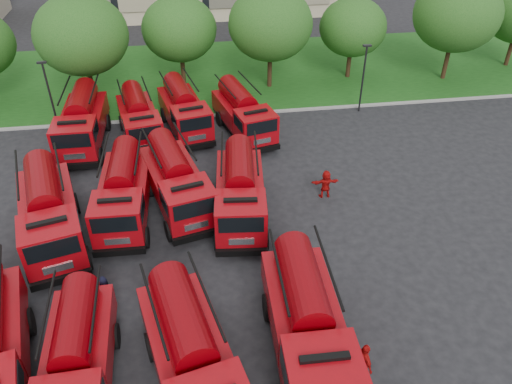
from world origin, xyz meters
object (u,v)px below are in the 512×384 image
at_px(fire_truck_2, 192,357).
at_px(firefighter_4, 108,305).
at_px(firefighter_2, 361,376).
at_px(firefighter_5, 324,196).
at_px(fire_truck_3, 307,322).
at_px(fire_truck_7, 240,191).
at_px(fire_truck_4, 49,212).
at_px(fire_truck_5, 123,191).
at_px(fire_truck_1, 77,360).
at_px(fire_truck_9, 139,118).
at_px(fire_truck_11, 243,113).
at_px(fire_truck_6, 176,181).
at_px(fire_truck_10, 184,110).
at_px(fire_truck_8, 82,122).

bearing_deg(fire_truck_2, firefighter_4, 115.76).
relative_size(firefighter_2, firefighter_5, 1.05).
height_order(fire_truck_3, fire_truck_7, fire_truck_3).
distance_m(fire_truck_4, fire_truck_7, 9.69).
relative_size(fire_truck_5, firefighter_5, 4.23).
xyz_separation_m(fire_truck_1, firefighter_2, (10.52, -1.16, -1.55)).
bearing_deg(firefighter_2, fire_truck_9, 11.83).
relative_size(fire_truck_4, firefighter_5, 4.71).
relative_size(fire_truck_3, fire_truck_9, 1.09).
bearing_deg(fire_truck_11, fire_truck_6, -134.32).
bearing_deg(firefighter_2, fire_truck_3, 39.52).
distance_m(fire_truck_6, firefighter_4, 7.89).
xyz_separation_m(fire_truck_4, fire_truck_10, (6.99, 10.89, -0.17)).
height_order(fire_truck_7, fire_truck_11, fire_truck_7).
bearing_deg(fire_truck_8, fire_truck_7, -44.27).
relative_size(fire_truck_2, firefighter_5, 4.61).
relative_size(fire_truck_2, fire_truck_7, 1.06).
relative_size(fire_truck_10, firefighter_2, 4.02).
height_order(fire_truck_4, firefighter_2, fire_truck_4).
relative_size(fire_truck_1, fire_truck_10, 0.93).
height_order(fire_truck_6, firefighter_5, fire_truck_6).
height_order(fire_truck_4, firefighter_5, fire_truck_4).
bearing_deg(fire_truck_1, fire_truck_5, 83.11).
xyz_separation_m(fire_truck_4, firefighter_4, (3.04, -4.97, -1.77)).
xyz_separation_m(fire_truck_3, firefighter_2, (1.90, -1.49, -1.75)).
xyz_separation_m(fire_truck_6, fire_truck_8, (-6.04, 7.83, 0.04)).
xyz_separation_m(fire_truck_9, firefighter_2, (9.11, -20.23, -1.55)).
distance_m(fire_truck_1, fire_truck_10, 20.30).
height_order(fire_truck_11, firefighter_4, fire_truck_11).
bearing_deg(fire_truck_6, fire_truck_7, -37.61).
xyz_separation_m(fire_truck_3, fire_truck_11, (-0.18, 18.40, -0.15)).
bearing_deg(fire_truck_6, firefighter_5, -16.52).
xyz_separation_m(fire_truck_9, fire_truck_10, (3.04, 0.74, 0.05)).
height_order(fire_truck_1, fire_truck_10, fire_truck_10).
bearing_deg(fire_truck_10, fire_truck_4, -134.64).
relative_size(fire_truck_3, fire_truck_10, 1.05).
bearing_deg(fire_truck_4, fire_truck_11, 26.98).
bearing_deg(fire_truck_4, fire_truck_8, 73.50).
xyz_separation_m(fire_truck_6, fire_truck_11, (4.65, 7.81, -0.08)).
height_order(fire_truck_7, fire_truck_9, fire_truck_7).
bearing_deg(firefighter_5, fire_truck_11, -65.72).
bearing_deg(fire_truck_7, fire_truck_9, 126.67).
bearing_deg(fire_truck_9, fire_truck_1, -104.70).
height_order(fire_truck_3, firefighter_5, fire_truck_3).
height_order(fire_truck_2, fire_truck_10, fire_truck_2).
xyz_separation_m(fire_truck_2, fire_truck_11, (4.27, 19.35, -0.14)).
bearing_deg(fire_truck_11, fire_truck_9, 163.68).
bearing_deg(fire_truck_8, fire_truck_3, -59.05).
distance_m(fire_truck_10, firefighter_2, 21.89).
bearing_deg(fire_truck_2, fire_truck_8, 95.24).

